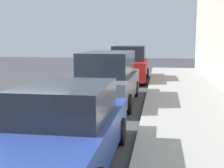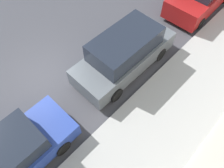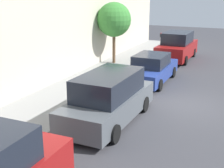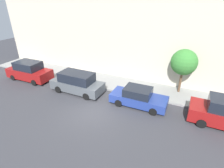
% 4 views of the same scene
% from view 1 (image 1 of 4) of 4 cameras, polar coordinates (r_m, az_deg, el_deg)
% --- Properties ---
extents(ground_plane, '(60.00, 60.00, 0.00)m').
position_cam_1_polar(ground_plane, '(9.52, -16.53, -6.49)').
color(ground_plane, '#38383D').
extents(sidewalk, '(3.18, 32.00, 0.15)m').
position_cam_1_polar(sidewalk, '(8.70, 15.74, -7.34)').
color(sidewalk, gray).
rests_on(sidewalk, ground_plane).
extents(parked_sedan_second, '(1.92, 4.51, 1.54)m').
position_cam_1_polar(parked_sedan_second, '(5.90, -8.55, -8.02)').
color(parked_sedan_second, navy).
rests_on(parked_sedan_second, ground_plane).
extents(parked_minivan_third, '(2.02, 4.93, 1.90)m').
position_cam_1_polar(parked_minivan_third, '(11.44, -0.76, 1.01)').
color(parked_minivan_third, '#4C5156').
rests_on(parked_minivan_third, ground_plane).
extents(parked_suv_fourth, '(2.08, 4.83, 1.98)m').
position_cam_1_polar(parked_suv_fourth, '(17.54, 3.17, 3.58)').
color(parked_suv_fourth, maroon).
rests_on(parked_suv_fourth, ground_plane).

